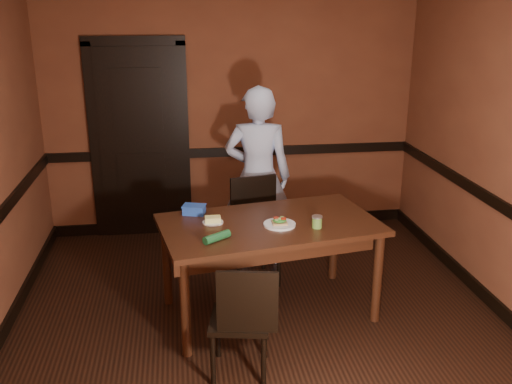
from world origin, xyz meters
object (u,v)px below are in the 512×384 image
object	(u,v)px
dining_table	(269,268)
cheese_saucer	(213,220)
person	(258,177)
sauce_jar	(317,222)
chair_near	(240,317)
chair_far	(252,233)
sandwich_plate	(280,223)
food_tub	(194,210)

from	to	relation	value
dining_table	cheese_saucer	distance (m)	0.62
person	sauce_jar	size ratio (longest dim) A/B	18.05
chair_near	sauce_jar	xyz separation A→B (m)	(0.68, 0.62, 0.42)
chair_far	sandwich_plate	world-z (taller)	chair_far
sandwich_plate	chair_far	bearing A→B (deg)	101.73
dining_table	sandwich_plate	distance (m)	0.43
sandwich_plate	food_tub	world-z (taller)	food_tub
sandwich_plate	person	bearing A→B (deg)	90.82
food_tub	chair_near	bearing A→B (deg)	-60.12
sandwich_plate	food_tub	size ratio (longest dim) A/B	1.20
person	food_tub	world-z (taller)	person
chair_far	chair_near	world-z (taller)	chair_far
chair_far	chair_near	size ratio (longest dim) A/B	1.12
chair_near	sandwich_plate	bearing A→B (deg)	-109.15
dining_table	chair_near	size ratio (longest dim) A/B	2.00
dining_table	food_tub	world-z (taller)	food_tub
person	food_tub	bearing A→B (deg)	60.37
sandwich_plate	sauce_jar	size ratio (longest dim) A/B	2.62
person	sandwich_plate	size ratio (longest dim) A/B	6.89
sandwich_plate	sauce_jar	bearing A→B (deg)	-16.98
cheese_saucer	chair_near	bearing A→B (deg)	-81.87
dining_table	food_tub	distance (m)	0.78
dining_table	person	bearing A→B (deg)	76.97
chair_far	sauce_jar	size ratio (longest dim) A/B	9.85
person	chair_near	bearing A→B (deg)	88.75
cheese_saucer	food_tub	size ratio (longest dim) A/B	0.79
chair_near	sandwich_plate	size ratio (longest dim) A/B	3.37
person	cheese_saucer	world-z (taller)	person
chair_near	chair_far	bearing A→B (deg)	-90.53
sauce_jar	sandwich_plate	bearing A→B (deg)	163.02
chair_near	person	world-z (taller)	person
chair_far	food_tub	distance (m)	0.70
dining_table	chair_far	bearing A→B (deg)	86.63
sauce_jar	cheese_saucer	distance (m)	0.82
dining_table	food_tub	size ratio (longest dim) A/B	8.11
sandwich_plate	sauce_jar	distance (m)	0.29
person	sauce_jar	bearing A→B (deg)	114.60
food_tub	dining_table	bearing A→B (deg)	-8.74
chair_far	food_tub	size ratio (longest dim) A/B	4.52
cheese_saucer	chair_far	bearing A→B (deg)	54.51
chair_near	cheese_saucer	distance (m)	0.93
chair_far	person	size ratio (longest dim) A/B	0.55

